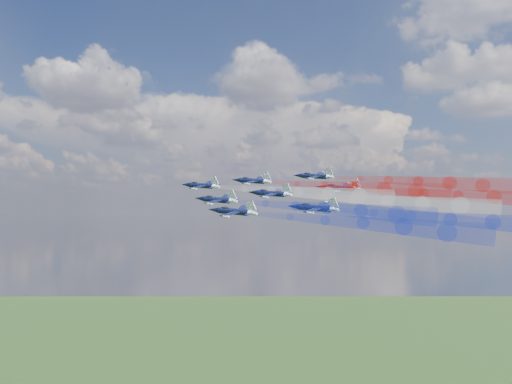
# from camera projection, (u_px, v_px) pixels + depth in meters

# --- Properties ---
(jet_lead) EXTENTS (15.35, 14.02, 6.90)m
(jet_lead) POSITION_uv_depth(u_px,v_px,m) (202.00, 186.00, 151.57)
(jet_lead) COLOR black
(trail_lead) EXTENTS (46.37, 18.05, 8.87)m
(trail_lead) POSITION_uv_depth(u_px,v_px,m) (299.00, 192.00, 137.27)
(trail_lead) COLOR white
(jet_inner_left) EXTENTS (15.35, 14.02, 6.90)m
(jet_inner_left) POSITION_uv_depth(u_px,v_px,m) (217.00, 200.00, 137.55)
(jet_inner_left) COLOR black
(trail_inner_left) EXTENTS (46.37, 18.05, 8.87)m
(trail_inner_left) POSITION_uv_depth(u_px,v_px,m) (327.00, 209.00, 123.25)
(trail_inner_left) COLOR #182ED1
(jet_inner_right) EXTENTS (15.35, 14.02, 6.90)m
(jet_inner_right) POSITION_uv_depth(u_px,v_px,m) (253.00, 181.00, 154.30)
(jet_inner_right) COLOR black
(trail_inner_right) EXTENTS (46.37, 18.05, 8.87)m
(trail_inner_right) POSITION_uv_depth(u_px,v_px,m) (353.00, 187.00, 139.99)
(trail_inner_right) COLOR red
(jet_outer_left) EXTENTS (15.35, 14.02, 6.90)m
(jet_outer_left) POSITION_uv_depth(u_px,v_px,m) (234.00, 212.00, 121.31)
(jet_outer_left) COLOR black
(trail_outer_left) EXTENTS (46.37, 18.05, 8.87)m
(trail_outer_left) POSITION_uv_depth(u_px,v_px,m) (363.00, 223.00, 107.01)
(trail_outer_left) COLOR #182ED1
(jet_center_third) EXTENTS (15.35, 14.02, 6.90)m
(jet_center_third) POSITION_uv_depth(u_px,v_px,m) (271.00, 194.00, 138.44)
(jet_center_third) COLOR black
(trail_center_third) EXTENTS (46.37, 18.05, 8.87)m
(trail_center_third) POSITION_uv_depth(u_px,v_px,m) (387.00, 201.00, 124.14)
(trail_center_third) COLOR white
(jet_outer_right) EXTENTS (15.35, 14.02, 6.90)m
(jet_outer_right) POSITION_uv_depth(u_px,v_px,m) (315.00, 176.00, 158.33)
(jet_outer_right) COLOR black
(trail_outer_right) EXTENTS (46.37, 18.05, 8.87)m
(trail_outer_right) POSITION_uv_depth(u_px,v_px,m) (418.00, 181.00, 144.02)
(trail_outer_right) COLOR red
(jet_rear_left) EXTENTS (15.35, 14.02, 6.90)m
(jet_rear_left) POSITION_uv_depth(u_px,v_px,m) (315.00, 208.00, 124.64)
(jet_rear_left) COLOR black
(trail_rear_left) EXTENTS (46.37, 18.05, 8.87)m
(trail_rear_left) POSITION_uv_depth(u_px,v_px,m) (450.00, 219.00, 110.33)
(trail_rear_left) COLOR #182ED1
(jet_rear_right) EXTENTS (15.35, 14.02, 6.90)m
(jet_rear_right) POSITION_uv_depth(u_px,v_px,m) (340.00, 188.00, 143.76)
(jet_rear_right) COLOR black
(trail_rear_right) EXTENTS (46.37, 18.05, 8.87)m
(trail_rear_right) POSITION_uv_depth(u_px,v_px,m) (458.00, 195.00, 129.46)
(trail_rear_right) COLOR red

